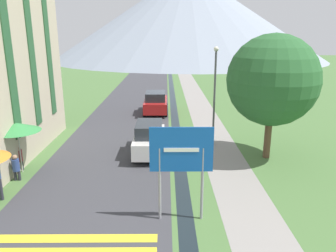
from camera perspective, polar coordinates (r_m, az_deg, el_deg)
name	(u,v)px	position (r m, az deg, el deg)	size (l,w,h in m)	color
ground_plane	(160,117)	(26.30, -1.46, 1.64)	(160.00, 160.00, 0.00)	#476B38
road	(139,95)	(36.20, -5.15, 5.47)	(6.40, 60.00, 0.01)	#38383D
footpath	(194,95)	(36.21, 4.56, 5.49)	(2.20, 60.00, 0.01)	gray
drainage_channel	(172,95)	(36.08, 0.74, 5.50)	(0.60, 60.00, 0.00)	black
crosswalk_marking	(67,252)	(11.06, -17.15, -20.27)	(5.44, 1.84, 0.01)	yellow
mountain_distant	(188,15)	(89.06, 3.49, 18.66)	(68.98, 68.98, 22.11)	gray
road_sign	(181,158)	(11.17, 2.33, -5.59)	(2.16, 0.11, 3.42)	gray
parked_car_near	(149,138)	(17.87, -3.26, -2.17)	(1.72, 4.02, 1.82)	silver
parked_car_far	(156,103)	(27.27, -2.17, 4.10)	(1.96, 4.16, 1.82)	#A31919
cafe_chair_far_left	(19,157)	(17.89, -24.52, -4.93)	(0.40, 0.40, 0.85)	black
cafe_chair_middle	(12,167)	(16.75, -25.58, -6.43)	(0.40, 0.40, 0.85)	black
cafe_umbrella_middle_green	(17,127)	(16.66, -24.83, -0.18)	(2.13, 2.13, 2.44)	#B7B2A8
person_seated_far	(16,166)	(16.27, -24.96, -6.37)	(0.32, 0.32, 1.22)	#282833
person_seated_near	(19,157)	(17.40, -24.51, -4.90)	(0.32, 0.32, 1.23)	#282833
streetlamp	(215,89)	(19.12, 8.14, 6.44)	(0.28, 0.28, 5.73)	#515156
tree_by_path	(273,80)	(17.48, 17.75, 7.58)	(4.64, 4.64, 6.47)	brown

